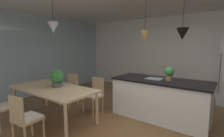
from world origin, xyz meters
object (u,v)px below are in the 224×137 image
at_px(chair_far_right, 94,94).
at_px(chair_far_left, 70,88).
at_px(kitchen_island, 160,98).
at_px(potted_plant_on_island, 169,73).
at_px(chair_near_right, 25,118).
at_px(chair_near_left, 2,106).
at_px(potted_plant_on_table, 57,78).
at_px(dining_table, 53,90).

distance_m(chair_far_right, chair_far_left, 0.93).
height_order(kitchen_island, potted_plant_on_island, potted_plant_on_island).
xyz_separation_m(chair_near_right, chair_near_left, (-0.93, -0.00, 0.00)).
bearing_deg(potted_plant_on_table, chair_far_right, 60.45).
bearing_deg(chair_far_right, kitchen_island, 24.69).
bearing_deg(kitchen_island, potted_plant_on_island, -0.00).
xyz_separation_m(chair_far_right, chair_near_right, (0.00, -1.70, 0.00)).
height_order(dining_table, chair_far_left, chair_far_left).
xyz_separation_m(potted_plant_on_island, potted_plant_on_table, (-2.04, -1.41, -0.12)).
relative_size(chair_near_right, chair_near_left, 1.00).
distance_m(dining_table, chair_far_right, 0.99).
bearing_deg(chair_far_left, chair_far_right, 0.00).
bearing_deg(potted_plant_on_island, chair_far_left, -165.52).
bearing_deg(chair_near_left, chair_far_right, 61.31).
relative_size(chair_near_right, kitchen_island, 0.41).
bearing_deg(dining_table, chair_near_left, -118.69).
bearing_deg(dining_table, chair_far_right, 61.31).
bearing_deg(potted_plant_on_island, chair_near_left, -137.14).
relative_size(chair_far_right, potted_plant_on_island, 2.85).
bearing_deg(chair_far_right, potted_plant_on_island, 22.18).
bearing_deg(dining_table, potted_plant_on_table, 68.31).
distance_m(chair_near_left, potted_plant_on_table, 1.18).
bearing_deg(potted_plant_on_table, dining_table, -111.69).
height_order(chair_far_right, potted_plant_on_table, potted_plant_on_table).
height_order(kitchen_island, potted_plant_on_table, potted_plant_on_table).
relative_size(chair_near_left, potted_plant_on_table, 2.20).
height_order(chair_near_left, kitchen_island, kitchen_island).
height_order(chair_far_right, chair_near_left, same).
relative_size(chair_near_right, potted_plant_on_table, 2.20).
height_order(dining_table, kitchen_island, kitchen_island).
relative_size(chair_far_left, potted_plant_on_table, 2.20).
relative_size(dining_table, chair_far_left, 2.37).
xyz_separation_m(chair_near_right, potted_plant_on_table, (-0.43, 0.95, 0.48)).
height_order(dining_table, potted_plant_on_table, potted_plant_on_table).
relative_size(chair_far_right, kitchen_island, 0.41).
bearing_deg(chair_far_right, dining_table, -118.69).
bearing_deg(potted_plant_on_table, chair_far_left, 123.93).
distance_m(chair_far_left, chair_near_right, 1.94).
bearing_deg(chair_near_left, potted_plant_on_table, 62.00).
bearing_deg(potted_plant_on_table, kitchen_island, 37.22).
distance_m(kitchen_island, potted_plant_on_island, 0.64).
relative_size(chair_far_left, chair_near_left, 1.00).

